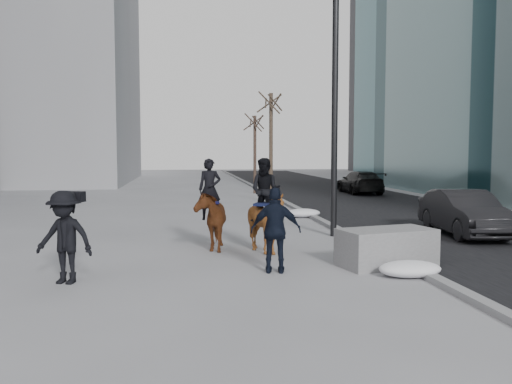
{
  "coord_description": "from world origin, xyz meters",
  "views": [
    {
      "loc": [
        -1.73,
        -11.76,
        2.5
      ],
      "look_at": [
        0.0,
        1.2,
        1.5
      ],
      "focal_mm": 38.0,
      "sensor_mm": 36.0,
      "label": 1
    }
  ],
  "objects": [
    {
      "name": "car_far",
      "position": [
        8.48,
        18.7,
        0.66
      ],
      "size": [
        1.96,
        4.58,
        1.32
      ],
      "primitive_type": "imported",
      "rotation": [
        0.0,
        0.0,
        3.12
      ],
      "color": "black",
      "rests_on": "ground"
    },
    {
      "name": "mounted_left",
      "position": [
        -1.08,
        1.97,
        0.86
      ],
      "size": [
        0.88,
        1.81,
        2.3
      ],
      "color": "#4A290E",
      "rests_on": "ground"
    },
    {
      "name": "curb",
      "position": [
        3.0,
        10.0,
        0.06
      ],
      "size": [
        0.25,
        90.0,
        0.12
      ],
      "primitive_type": "cube",
      "color": "gray",
      "rests_on": "ground"
    },
    {
      "name": "car_near",
      "position": [
        6.47,
        3.16,
        0.67
      ],
      "size": [
        1.78,
        4.18,
        1.34
      ],
      "primitive_type": "imported",
      "rotation": [
        0.0,
        0.0,
        -0.09
      ],
      "color": "black",
      "rests_on": "ground"
    },
    {
      "name": "lamppost",
      "position": [
        2.6,
        3.47,
        4.99
      ],
      "size": [
        0.25,
        1.01,
        9.09
      ],
      "color": "black",
      "rests_on": "ground"
    },
    {
      "name": "mounted_right",
      "position": [
        0.25,
        1.16,
        0.93
      ],
      "size": [
        1.68,
        1.76,
        2.32
      ],
      "color": "#522410",
      "rests_on": "ground"
    },
    {
      "name": "camera_crew",
      "position": [
        -3.96,
        -1.31,
        0.89
      ],
      "size": [
        1.29,
        1.0,
        1.75
      ],
      "color": "black",
      "rests_on": "ground"
    },
    {
      "name": "road",
      "position": [
        7.0,
        10.0,
        0.01
      ],
      "size": [
        8.0,
        90.0,
        0.01
      ],
      "primitive_type": "cube",
      "color": "black",
      "rests_on": "ground"
    },
    {
      "name": "snow_piles",
      "position": [
        2.7,
        3.33,
        0.16
      ],
      "size": [
        1.29,
        10.51,
        0.33
      ],
      "color": "white",
      "rests_on": "ground"
    },
    {
      "name": "feeder",
      "position": [
        0.12,
        -0.96,
        0.88
      ],
      "size": [
        1.09,
        0.95,
        1.75
      ],
      "color": "black",
      "rests_on": "ground"
    },
    {
      "name": "planter",
      "position": [
        2.61,
        -0.64,
        0.41
      ],
      "size": [
        2.22,
        1.47,
        0.81
      ],
      "primitive_type": "cube",
      "rotation": [
        0.0,
        0.0,
        0.24
      ],
      "color": "gray",
      "rests_on": "ground"
    },
    {
      "name": "tree_near",
      "position": [
        2.4,
        13.79,
        2.9
      ],
      "size": [
        1.2,
        1.2,
        5.8
      ],
      "primitive_type": null,
      "color": "#382721",
      "rests_on": "ground"
    },
    {
      "name": "tree_far",
      "position": [
        2.4,
        19.68,
        2.52
      ],
      "size": [
        1.2,
        1.2,
        5.03
      ],
      "primitive_type": null,
      "color": "#372820",
      "rests_on": "ground"
    },
    {
      "name": "ground",
      "position": [
        0.0,
        0.0,
        0.0
      ],
      "size": [
        120.0,
        120.0,
        0.0
      ],
      "primitive_type": "plane",
      "color": "gray",
      "rests_on": "ground"
    }
  ]
}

